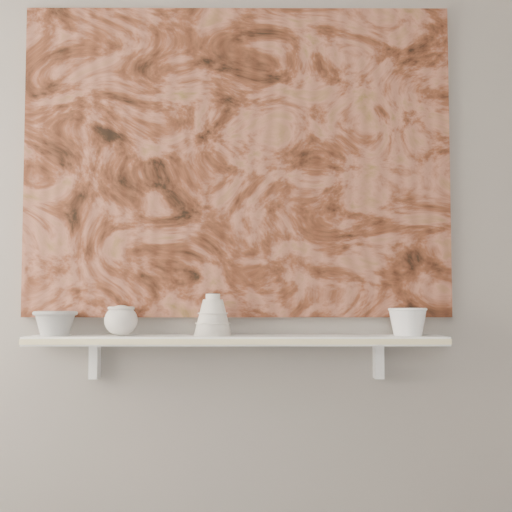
{
  "coord_description": "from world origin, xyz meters",
  "views": [
    {
      "loc": [
        0.06,
        -0.91,
        1.05
      ],
      "look_at": [
        0.07,
        1.49,
        1.2
      ],
      "focal_mm": 50.0,
      "sensor_mm": 36.0,
      "label": 1
    }
  ],
  "objects_px": {
    "shelf": "(236,340)",
    "bowl_grey": "(55,323)",
    "cup_cream": "(121,321)",
    "bowl_white": "(408,322)",
    "painting": "(237,161)",
    "bell_vessel": "(213,315)"
  },
  "relations": [
    {
      "from": "painting",
      "to": "cup_cream",
      "type": "xyz_separation_m",
      "value": [
        -0.39,
        -0.08,
        -0.56
      ]
    },
    {
      "from": "cup_cream",
      "to": "shelf",
      "type": "bearing_deg",
      "value": 0.0
    },
    {
      "from": "cup_cream",
      "to": "bowl_white",
      "type": "distance_m",
      "value": 0.97
    },
    {
      "from": "shelf",
      "to": "bell_vessel",
      "type": "height_order",
      "value": "bell_vessel"
    },
    {
      "from": "shelf",
      "to": "bowl_grey",
      "type": "xyz_separation_m",
      "value": [
        -0.61,
        0.0,
        0.06
      ]
    },
    {
      "from": "shelf",
      "to": "bowl_grey",
      "type": "distance_m",
      "value": 0.61
    },
    {
      "from": "shelf",
      "to": "painting",
      "type": "relative_size",
      "value": 0.93
    },
    {
      "from": "shelf",
      "to": "cup_cream",
      "type": "bearing_deg",
      "value": 180.0
    },
    {
      "from": "bowl_grey",
      "to": "cup_cream",
      "type": "xyz_separation_m",
      "value": [
        0.22,
        0.0,
        0.01
      ]
    },
    {
      "from": "bowl_white",
      "to": "painting",
      "type": "bearing_deg",
      "value": 172.09
    },
    {
      "from": "bowl_grey",
      "to": "cup_cream",
      "type": "height_order",
      "value": "cup_cream"
    },
    {
      "from": "shelf",
      "to": "bell_vessel",
      "type": "distance_m",
      "value": 0.12
    },
    {
      "from": "bell_vessel",
      "to": "bowl_white",
      "type": "bearing_deg",
      "value": 0.0
    },
    {
      "from": "shelf",
      "to": "bowl_white",
      "type": "relative_size",
      "value": 10.68
    },
    {
      "from": "bowl_white",
      "to": "bowl_grey",
      "type": "bearing_deg",
      "value": 180.0
    },
    {
      "from": "painting",
      "to": "bowl_grey",
      "type": "relative_size",
      "value": 10.04
    },
    {
      "from": "painting",
      "to": "bowl_white",
      "type": "bearing_deg",
      "value": -7.91
    },
    {
      "from": "cup_cream",
      "to": "bell_vessel",
      "type": "xyz_separation_m",
      "value": [
        0.31,
        0.0,
        0.02
      ]
    },
    {
      "from": "cup_cream",
      "to": "bowl_white",
      "type": "height_order",
      "value": "cup_cream"
    },
    {
      "from": "bowl_grey",
      "to": "cup_cream",
      "type": "bearing_deg",
      "value": 0.0
    },
    {
      "from": "shelf",
      "to": "cup_cream",
      "type": "distance_m",
      "value": 0.39
    },
    {
      "from": "bowl_grey",
      "to": "bell_vessel",
      "type": "distance_m",
      "value": 0.53
    }
  ]
}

